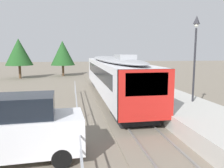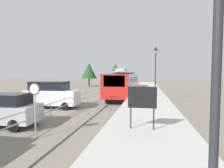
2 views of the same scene
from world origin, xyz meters
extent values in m
plane|color=slate|center=(-3.00, 22.00, 0.00)|extent=(160.00, 160.00, 0.00)
cube|color=slate|center=(0.00, 22.00, 0.03)|extent=(3.20, 60.00, 0.06)
cube|color=slate|center=(-0.72, 22.00, 0.10)|extent=(0.08, 60.00, 0.08)
cube|color=slate|center=(0.72, 22.00, 0.10)|extent=(0.08, 60.00, 0.08)
cube|color=silver|center=(0.00, 27.49, 1.96)|extent=(2.80, 18.94, 2.55)
cube|color=red|center=(0.00, 18.12, 1.96)|extent=(2.80, 0.24, 2.55)
cube|color=black|center=(0.00, 18.04, 2.53)|extent=(2.13, 0.08, 1.12)
cube|color=black|center=(0.00, 27.49, 2.37)|extent=(2.82, 15.91, 0.92)
ellipsoid|color=#9EA0A5|center=(0.00, 27.49, 3.42)|extent=(2.69, 18.18, 0.44)
cube|color=#9EA0A5|center=(0.00, 22.76, 3.70)|extent=(1.10, 2.20, 0.36)
cube|color=#EAE5C6|center=(0.00, 18.05, 0.97)|extent=(1.00, 0.10, 0.20)
cube|color=black|center=(0.00, 20.42, 0.42)|extent=(2.24, 3.20, 0.55)
cube|color=black|center=(0.00, 34.56, 0.42)|extent=(2.24, 3.20, 0.55)
cube|color=#B7B5AD|center=(3.25, 22.00, 0.45)|extent=(3.90, 60.00, 0.90)
cylinder|color=#232328|center=(4.07, 20.90, 3.20)|extent=(0.12, 0.12, 4.60)
pyramid|color=#232328|center=(4.07, 20.90, 6.00)|extent=(0.34, 0.34, 0.50)
sphere|color=silver|center=(4.07, 20.90, 5.68)|extent=(0.24, 0.24, 0.24)
cylinder|color=#9EA0A5|center=(-3.30, 21.00, 0.62)|extent=(0.06, 0.06, 1.25)
cylinder|color=#9EA0A5|center=(-3.30, 30.00, 0.62)|extent=(0.06, 0.06, 1.25)
cube|color=white|center=(-5.60, 16.24, 1.04)|extent=(4.99, 2.19, 1.35)
cube|color=black|center=(-5.90, 16.22, 2.11)|extent=(3.48, 1.88, 0.80)
cylinder|color=black|center=(-4.03, 17.17, 0.36)|extent=(0.73, 0.28, 0.72)
cylinder|color=black|center=(-3.94, 15.46, 0.36)|extent=(0.73, 0.28, 0.72)
cylinder|color=brown|center=(-11.42, 44.11, 1.01)|extent=(0.36, 0.36, 2.02)
cone|color=#1E4C1E|center=(-11.42, 44.11, 4.03)|extent=(4.04, 4.04, 4.02)
cylinder|color=brown|center=(-5.06, 46.84, 0.91)|extent=(0.36, 0.36, 1.81)
cone|color=#1E4C1E|center=(-5.06, 46.84, 3.84)|extent=(3.99, 3.99, 4.05)
camera|label=1|loc=(-3.49, 7.76, 4.07)|focal=36.32mm
camera|label=2|loc=(3.17, 1.12, 3.24)|focal=28.14mm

